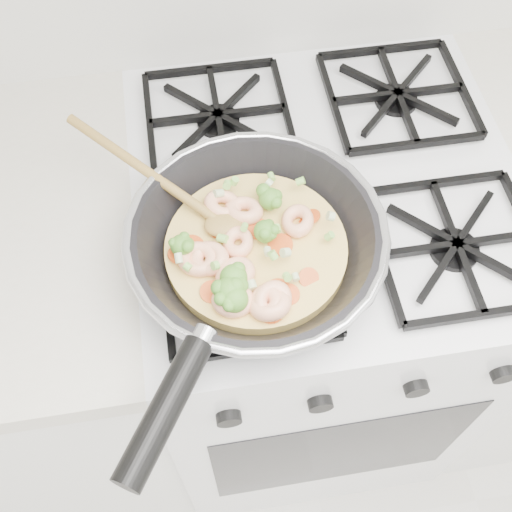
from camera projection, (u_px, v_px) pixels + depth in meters
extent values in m
cube|color=white|center=(307.00, 314.00, 1.34)|extent=(0.60, 0.60, 0.90)
cube|color=black|center=(339.00, 454.00, 1.19)|extent=(0.48, 0.00, 0.40)
cube|color=black|center=(329.00, 178.00, 0.95)|extent=(0.56, 0.56, 0.02)
torus|color=silver|center=(256.00, 233.00, 0.81)|extent=(0.35, 0.35, 0.01)
cylinder|color=black|center=(164.00, 411.00, 0.68)|extent=(0.12, 0.17, 0.04)
cylinder|color=#E7C664|center=(256.00, 249.00, 0.84)|extent=(0.24, 0.24, 0.02)
ellipsoid|color=olive|center=(225.00, 224.00, 0.84)|extent=(0.07, 0.07, 0.02)
cylinder|color=olive|center=(142.00, 168.00, 0.86)|extent=(0.19, 0.18, 0.07)
torus|color=#FFC196|center=(238.00, 242.00, 0.82)|extent=(0.05, 0.05, 0.02)
torus|color=#FFC196|center=(244.00, 211.00, 0.85)|extent=(0.07, 0.07, 0.03)
torus|color=#FFC196|center=(272.00, 301.00, 0.78)|extent=(0.08, 0.08, 0.03)
torus|color=#FFC196|center=(298.00, 221.00, 0.84)|extent=(0.06, 0.06, 0.03)
torus|color=#FFC196|center=(270.00, 305.00, 0.77)|extent=(0.06, 0.06, 0.03)
torus|color=#FFC196|center=(209.00, 259.00, 0.81)|extent=(0.08, 0.08, 0.03)
torus|color=#FFC196|center=(235.00, 274.00, 0.80)|extent=(0.08, 0.08, 0.03)
torus|color=#FFC196|center=(223.00, 205.00, 0.85)|extent=(0.07, 0.07, 0.02)
torus|color=#FFC196|center=(233.00, 300.00, 0.78)|extent=(0.06, 0.06, 0.03)
torus|color=#FFC196|center=(198.00, 259.00, 0.81)|extent=(0.08, 0.08, 0.03)
torus|color=#FFC196|center=(267.00, 303.00, 0.78)|extent=(0.06, 0.06, 0.03)
ellipsoid|color=#579530|center=(265.00, 231.00, 0.82)|extent=(0.04, 0.04, 0.03)
ellipsoid|color=#579530|center=(230.00, 291.00, 0.77)|extent=(0.05, 0.05, 0.04)
ellipsoid|color=#579530|center=(234.00, 278.00, 0.78)|extent=(0.05, 0.05, 0.04)
ellipsoid|color=#579530|center=(270.00, 199.00, 0.85)|extent=(0.04, 0.04, 0.03)
ellipsoid|color=#579530|center=(235.00, 299.00, 0.76)|extent=(0.05, 0.05, 0.03)
ellipsoid|color=#579530|center=(182.00, 245.00, 0.81)|extent=(0.04, 0.04, 0.03)
cylinder|color=#D9541B|center=(212.00, 292.00, 0.79)|extent=(0.04, 0.04, 0.00)
cylinder|color=#D9541B|center=(192.00, 246.00, 0.83)|extent=(0.04, 0.04, 0.01)
cylinder|color=#D9541B|center=(230.00, 304.00, 0.78)|extent=(0.05, 0.05, 0.01)
cylinder|color=#D9541B|center=(221.00, 230.00, 0.84)|extent=(0.04, 0.04, 0.01)
cylinder|color=#D9541B|center=(309.00, 217.00, 0.85)|extent=(0.03, 0.03, 0.01)
cylinder|color=#D9541B|center=(289.00, 295.00, 0.79)|extent=(0.04, 0.04, 0.01)
cylinder|color=#D9541B|center=(271.00, 311.00, 0.78)|extent=(0.05, 0.05, 0.00)
cylinder|color=#D9541B|center=(179.00, 255.00, 0.82)|extent=(0.04, 0.04, 0.00)
cylinder|color=#D9541B|center=(259.00, 229.00, 0.84)|extent=(0.03, 0.03, 0.01)
cylinder|color=#D9541B|center=(223.00, 283.00, 0.80)|extent=(0.04, 0.04, 0.01)
cylinder|color=#D9541B|center=(280.00, 245.00, 0.83)|extent=(0.04, 0.04, 0.01)
cylinder|color=#D9541B|center=(216.00, 261.00, 0.82)|extent=(0.04, 0.04, 0.01)
cylinder|color=#D9541B|center=(278.00, 291.00, 0.79)|extent=(0.05, 0.05, 0.00)
cylinder|color=#D9541B|center=(309.00, 278.00, 0.80)|extent=(0.03, 0.03, 0.01)
cylinder|color=#85CA51|center=(329.00, 236.00, 0.82)|extent=(0.01, 0.01, 0.01)
cylinder|color=#85CA51|center=(244.00, 227.00, 0.81)|extent=(0.01, 0.01, 0.01)
cylinder|color=#BACE91|center=(285.00, 253.00, 0.80)|extent=(0.01, 0.01, 0.01)
cylinder|color=#BACE91|center=(295.00, 277.00, 0.78)|extent=(0.01, 0.01, 0.01)
cylinder|color=#85CA51|center=(223.00, 239.00, 0.81)|extent=(0.01, 0.01, 0.01)
cylinder|color=#BACE91|center=(269.00, 183.00, 0.85)|extent=(0.01, 0.01, 0.01)
cylinder|color=#BACE91|center=(219.00, 193.00, 0.85)|extent=(0.01, 0.01, 0.01)
cylinder|color=#85CA51|center=(276.00, 229.00, 0.81)|extent=(0.01, 0.01, 0.01)
cylinder|color=#BACE91|center=(331.00, 216.00, 0.82)|extent=(0.01, 0.01, 0.01)
cylinder|color=#85CA51|center=(215.00, 265.00, 0.78)|extent=(0.01, 0.01, 0.01)
cylinder|color=#85CA51|center=(188.00, 267.00, 0.79)|extent=(0.01, 0.01, 0.01)
cylinder|color=#BACE91|center=(179.00, 258.00, 0.79)|extent=(0.01, 0.01, 0.01)
cylinder|color=#85CA51|center=(234.00, 181.00, 0.85)|extent=(0.01, 0.01, 0.01)
cylinder|color=#85CA51|center=(287.00, 277.00, 0.78)|extent=(0.01, 0.01, 0.01)
cylinder|color=#BACE91|center=(252.00, 285.00, 0.78)|extent=(0.01, 0.01, 0.01)
cylinder|color=#85CA51|center=(273.00, 255.00, 0.79)|extent=(0.01, 0.01, 0.01)
cylinder|color=#85CA51|center=(301.00, 181.00, 0.86)|extent=(0.01, 0.01, 0.01)
cylinder|color=#85CA51|center=(227.00, 185.00, 0.85)|extent=(0.01, 0.01, 0.01)
cylinder|color=#85CA51|center=(271.00, 177.00, 0.87)|extent=(0.01, 0.01, 0.01)
cylinder|color=#BACE91|center=(268.00, 252.00, 0.80)|extent=(0.01, 0.01, 0.01)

